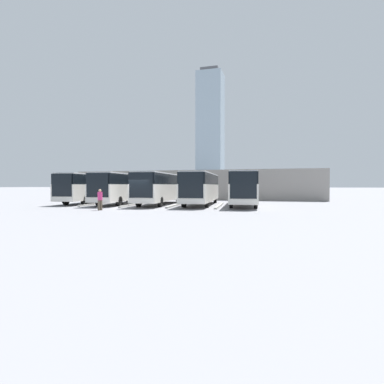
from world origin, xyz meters
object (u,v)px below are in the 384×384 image
at_px(bus_1, 201,187).
at_px(bus_2, 161,187).
at_px(bus_3, 124,187).
at_px(bus_4, 93,187).
at_px(pedestrian, 100,199).
at_px(bus_0, 244,187).

distance_m(bus_1, bus_2, 4.34).
relative_size(bus_2, bus_3, 1.00).
xyz_separation_m(bus_1, bus_2, (4.32, 0.42, 0.00)).
bearing_deg(bus_3, bus_1, 176.97).
height_order(bus_4, pedestrian, bus_4).
height_order(bus_1, bus_3, same).
distance_m(bus_3, pedestrian, 8.64).
distance_m(bus_0, bus_2, 8.66).
distance_m(bus_2, pedestrian, 8.48).
xyz_separation_m(bus_0, bus_4, (17.28, -0.10, 0.00)).
relative_size(bus_4, pedestrian, 7.10).
bearing_deg(bus_2, pedestrian, 70.97).
distance_m(bus_1, pedestrian, 10.73).
bearing_deg(pedestrian, bus_0, -25.96).
height_order(bus_2, pedestrian, bus_2).
relative_size(bus_3, bus_4, 1.00).
distance_m(bus_0, bus_4, 17.28).
xyz_separation_m(bus_2, bus_4, (8.64, -0.73, 0.00)).
xyz_separation_m(bus_3, bus_4, (4.32, -0.64, 0.00)).
bearing_deg(bus_1, pedestrian, 48.44).
height_order(bus_0, bus_2, same).
xyz_separation_m(bus_4, pedestrian, (-6.63, 8.92, -0.91)).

